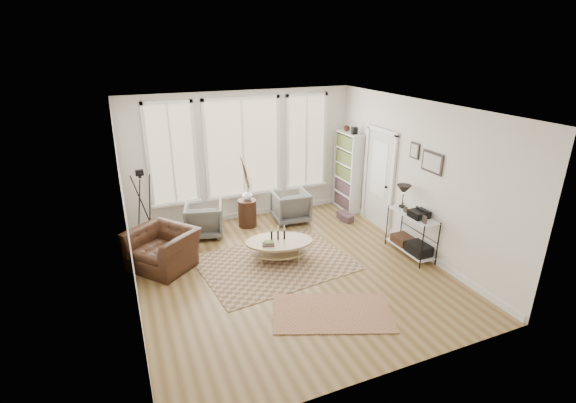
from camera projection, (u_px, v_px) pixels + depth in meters
name	position (u px, v px, depth m)	size (l,w,h in m)	color
room	(291.00, 196.00, 7.04)	(5.50, 5.54, 2.90)	olive
bay_window	(243.00, 150.00, 9.28)	(4.14, 0.12, 2.24)	beige
door	(379.00, 177.00, 9.03)	(0.09, 1.06, 2.22)	silver
bookcase	(348.00, 172.00, 9.97)	(0.31, 0.85, 2.06)	white
low_shelf	(411.00, 230.00, 7.94)	(0.38, 1.08, 1.30)	white
wall_art	(427.00, 159.00, 7.54)	(0.04, 0.88, 0.44)	black
rug_main	(275.00, 263.00, 7.78)	(2.68, 2.01, 0.01)	brown
rug_runner	(332.00, 313.00, 6.35)	(1.79, 1.00, 0.01)	brown
coffee_table	(279.00, 245.00, 7.80)	(1.42, 1.10, 0.58)	tan
armchair_left	(204.00, 220.00, 8.78)	(0.76, 0.78, 0.71)	#62615D
armchair_right	(291.00, 206.00, 9.49)	(0.76, 0.79, 0.72)	#62615D
side_table	(246.00, 191.00, 9.06)	(0.41, 0.41, 1.71)	#381E12
vase	(247.00, 195.00, 9.13)	(0.22, 0.22, 0.23)	silver
accent_chair	(163.00, 249.00, 7.55)	(0.97, 1.11, 0.72)	#381E12
tripod_camera	(144.00, 209.00, 8.41)	(0.54, 0.54, 1.53)	black
book_stack_near	(343.00, 216.00, 9.68)	(0.21, 0.26, 0.17)	brown
book_stack_far	(347.00, 218.00, 9.53)	(0.20, 0.25, 0.16)	brown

